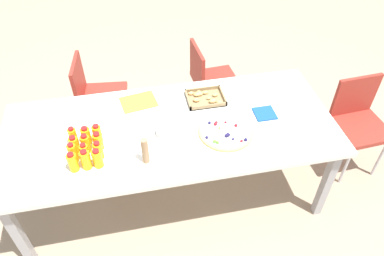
{
  "coord_description": "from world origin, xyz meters",
  "views": [
    {
      "loc": [
        -0.23,
        -1.88,
        2.52
      ],
      "look_at": [
        0.14,
        -0.06,
        0.77
      ],
      "focal_mm": 34.65,
      "sensor_mm": 36.0,
      "label": 1
    }
  ],
  "objects_px": {
    "juice_bottle_0": "(73,162)",
    "juice_bottle_8": "(98,141)",
    "cardboard_tube": "(145,151)",
    "chair_end": "(358,118)",
    "juice_bottle_6": "(74,145)",
    "plate_stack": "(170,130)",
    "juice_bottle_2": "(98,159)",
    "juice_bottle_4": "(85,152)",
    "juice_bottle_3": "(73,153)",
    "chair_far_right": "(209,78)",
    "juice_bottle_5": "(98,150)",
    "snack_tray": "(205,98)",
    "juice_bottle_10": "(86,136)",
    "fruit_pizza": "(226,132)",
    "paper_folder": "(139,102)",
    "juice_bottle_1": "(86,160)",
    "juice_bottle_7": "(86,144)",
    "juice_bottle_11": "(97,134)",
    "napkin_stack": "(265,113)",
    "juice_bottle_9": "(73,137)",
    "chair_far_left": "(95,93)",
    "party_table": "(171,133)"
  },
  "relations": [
    {
      "from": "juice_bottle_4",
      "to": "juice_bottle_7",
      "type": "xyz_separation_m",
      "value": [
        0.01,
        0.08,
        0.0
      ]
    },
    {
      "from": "juice_bottle_0",
      "to": "cardboard_tube",
      "type": "xyz_separation_m",
      "value": [
        0.44,
        -0.02,
        0.03
      ]
    },
    {
      "from": "juice_bottle_8",
      "to": "napkin_stack",
      "type": "relative_size",
      "value": 0.89
    },
    {
      "from": "juice_bottle_5",
      "to": "juice_bottle_7",
      "type": "bearing_deg",
      "value": 136.51
    },
    {
      "from": "chair_far_right",
      "to": "juice_bottle_5",
      "type": "distance_m",
      "value": 1.47
    },
    {
      "from": "chair_end",
      "to": "chair_far_right",
      "type": "bearing_deg",
      "value": -40.25
    },
    {
      "from": "juice_bottle_1",
      "to": "juice_bottle_11",
      "type": "distance_m",
      "value": 0.23
    },
    {
      "from": "juice_bottle_0",
      "to": "juice_bottle_7",
      "type": "height_order",
      "value": "juice_bottle_0"
    },
    {
      "from": "fruit_pizza",
      "to": "paper_folder",
      "type": "height_order",
      "value": "fruit_pizza"
    },
    {
      "from": "juice_bottle_2",
      "to": "napkin_stack",
      "type": "height_order",
      "value": "juice_bottle_2"
    },
    {
      "from": "juice_bottle_4",
      "to": "plate_stack",
      "type": "height_order",
      "value": "juice_bottle_4"
    },
    {
      "from": "chair_end",
      "to": "plate_stack",
      "type": "bearing_deg",
      "value": 0.49
    },
    {
      "from": "fruit_pizza",
      "to": "juice_bottle_3",
      "type": "bearing_deg",
      "value": -177.15
    },
    {
      "from": "juice_bottle_8",
      "to": "paper_folder",
      "type": "bearing_deg",
      "value": 54.92
    },
    {
      "from": "juice_bottle_0",
      "to": "juice_bottle_11",
      "type": "relative_size",
      "value": 1.0
    },
    {
      "from": "juice_bottle_8",
      "to": "snack_tray",
      "type": "xyz_separation_m",
      "value": [
        0.8,
        0.36,
        -0.05
      ]
    },
    {
      "from": "chair_end",
      "to": "juice_bottle_3",
      "type": "distance_m",
      "value": 2.24
    },
    {
      "from": "chair_far_right",
      "to": "snack_tray",
      "type": "xyz_separation_m",
      "value": [
        -0.18,
        -0.61,
        0.26
      ]
    },
    {
      "from": "juice_bottle_2",
      "to": "fruit_pizza",
      "type": "height_order",
      "value": "juice_bottle_2"
    },
    {
      "from": "juice_bottle_5",
      "to": "juice_bottle_11",
      "type": "bearing_deg",
      "value": 91.07
    },
    {
      "from": "party_table",
      "to": "chair_far_left",
      "type": "bearing_deg",
      "value": 123.43
    },
    {
      "from": "fruit_pizza",
      "to": "juice_bottle_9",
      "type": "bearing_deg",
      "value": 174.53
    },
    {
      "from": "chair_end",
      "to": "napkin_stack",
      "type": "bearing_deg",
      "value": 0.55
    },
    {
      "from": "snack_tray",
      "to": "juice_bottle_10",
      "type": "bearing_deg",
      "value": -161.92
    },
    {
      "from": "juice_bottle_5",
      "to": "juice_bottle_8",
      "type": "relative_size",
      "value": 0.99
    },
    {
      "from": "juice_bottle_0",
      "to": "plate_stack",
      "type": "bearing_deg",
      "value": 18.56
    },
    {
      "from": "juice_bottle_8",
      "to": "plate_stack",
      "type": "relative_size",
      "value": 0.67
    },
    {
      "from": "chair_end",
      "to": "juice_bottle_9",
      "type": "xyz_separation_m",
      "value": [
        -2.21,
        -0.1,
        0.32
      ]
    },
    {
      "from": "juice_bottle_2",
      "to": "juice_bottle_4",
      "type": "height_order",
      "value": "juice_bottle_2"
    },
    {
      "from": "chair_far_left",
      "to": "juice_bottle_11",
      "type": "height_order",
      "value": "juice_bottle_11"
    },
    {
      "from": "juice_bottle_3",
      "to": "paper_folder",
      "type": "xyz_separation_m",
      "value": [
        0.45,
        0.51,
        -0.07
      ]
    },
    {
      "from": "juice_bottle_1",
      "to": "juice_bottle_6",
      "type": "xyz_separation_m",
      "value": [
        -0.07,
        0.15,
        -0.0
      ]
    },
    {
      "from": "snack_tray",
      "to": "paper_folder",
      "type": "bearing_deg",
      "value": 172.24
    },
    {
      "from": "juice_bottle_0",
      "to": "juice_bottle_8",
      "type": "height_order",
      "value": "juice_bottle_0"
    },
    {
      "from": "chair_far_left",
      "to": "cardboard_tube",
      "type": "height_order",
      "value": "cardboard_tube"
    },
    {
      "from": "juice_bottle_2",
      "to": "snack_tray",
      "type": "bearing_deg",
      "value": 32.48
    },
    {
      "from": "juice_bottle_11",
      "to": "plate_stack",
      "type": "height_order",
      "value": "juice_bottle_11"
    },
    {
      "from": "fruit_pizza",
      "to": "chair_far_right",
      "type": "bearing_deg",
      "value": 82.59
    },
    {
      "from": "juice_bottle_0",
      "to": "juice_bottle_4",
      "type": "bearing_deg",
      "value": 45.48
    },
    {
      "from": "juice_bottle_9",
      "to": "snack_tray",
      "type": "height_order",
      "value": "juice_bottle_9"
    },
    {
      "from": "juice_bottle_8",
      "to": "juice_bottle_3",
      "type": "bearing_deg",
      "value": -152.9
    },
    {
      "from": "chair_end",
      "to": "juice_bottle_6",
      "type": "distance_m",
      "value": 2.23
    },
    {
      "from": "fruit_pizza",
      "to": "paper_folder",
      "type": "xyz_separation_m",
      "value": [
        -0.55,
        0.45,
        -0.01
      ]
    },
    {
      "from": "juice_bottle_5",
      "to": "napkin_stack",
      "type": "height_order",
      "value": "juice_bottle_5"
    },
    {
      "from": "chair_far_left",
      "to": "juice_bottle_11",
      "type": "distance_m",
      "value": 0.93
    },
    {
      "from": "juice_bottle_0",
      "to": "napkin_stack",
      "type": "height_order",
      "value": "juice_bottle_0"
    },
    {
      "from": "juice_bottle_3",
      "to": "juice_bottle_4",
      "type": "xyz_separation_m",
      "value": [
        0.07,
        -0.0,
        -0.01
      ]
    },
    {
      "from": "juice_bottle_3",
      "to": "juice_bottle_11",
      "type": "height_order",
      "value": "juice_bottle_3"
    },
    {
      "from": "juice_bottle_3",
      "to": "plate_stack",
      "type": "relative_size",
      "value": 0.74
    },
    {
      "from": "party_table",
      "to": "juice_bottle_5",
      "type": "bearing_deg",
      "value": -159.25
    }
  ]
}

